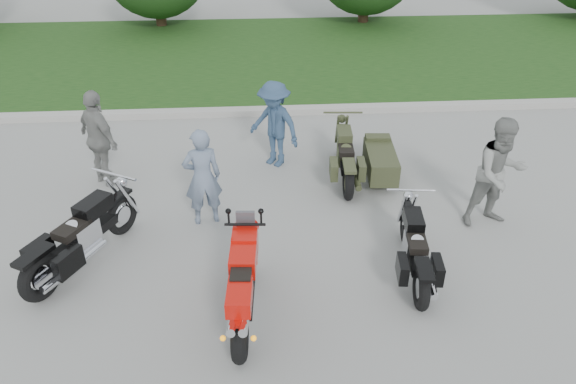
{
  "coord_description": "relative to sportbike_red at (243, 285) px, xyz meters",
  "views": [
    {
      "loc": [
        0.05,
        -6.22,
        5.34
      ],
      "look_at": [
        0.54,
        1.16,
        0.8
      ],
      "focal_mm": 35.0,
      "sensor_mm": 36.0,
      "label": 1
    }
  ],
  "objects": [
    {
      "name": "person_back",
      "position": [
        -2.56,
        3.73,
        0.33
      ],
      "size": [
        1.06,
        1.07,
        1.81
      ],
      "primitive_type": "imported",
      "rotation": [
        0.0,
        0.0,
        2.34
      ],
      "color": "gray",
      "rests_on": "ground"
    },
    {
      "name": "cruiser_sidecar",
      "position": [
        2.27,
        3.53,
        -0.18
      ],
      "size": [
        1.13,
        2.18,
        0.84
      ],
      "rotation": [
        0.0,
        0.0,
        -0.07
      ],
      "color": "black",
      "rests_on": "ground"
    },
    {
      "name": "person_stripe",
      "position": [
        -0.64,
        2.33,
        0.27
      ],
      "size": [
        0.69,
        0.53,
        1.69
      ],
      "primitive_type": "imported",
      "rotation": [
        0.0,
        0.0,
        3.37
      ],
      "color": "slate",
      "rests_on": "ground"
    },
    {
      "name": "ground",
      "position": [
        0.16,
        0.69,
        -0.57
      ],
      "size": [
        80.0,
        80.0,
        0.0
      ],
      "primitive_type": "plane",
      "color": "#9F9F9A",
      "rests_on": "ground"
    },
    {
      "name": "curb",
      "position": [
        0.16,
        6.69,
        -0.5
      ],
      "size": [
        60.0,
        0.3,
        0.15
      ],
      "primitive_type": "cube",
      "color": "#ADAAA3",
      "rests_on": "ground"
    },
    {
      "name": "sportbike_red",
      "position": [
        0.0,
        0.0,
        0.0
      ],
      "size": [
        0.42,
        2.05,
        0.97
      ],
      "rotation": [
        0.0,
        0.0,
        -0.07
      ],
      "color": "black",
      "rests_on": "ground"
    },
    {
      "name": "cruiser_right",
      "position": [
        2.46,
        0.73,
        -0.16
      ],
      "size": [
        0.43,
        2.1,
        0.81
      ],
      "rotation": [
        0.0,
        0.0,
        -0.11
      ],
      "color": "black",
      "rests_on": "ground"
    },
    {
      "name": "grass_strip",
      "position": [
        0.16,
        10.84,
        -0.5
      ],
      "size": [
        60.0,
        8.0,
        0.14
      ],
      "primitive_type": "cube",
      "color": "#32571E",
      "rests_on": "ground"
    },
    {
      "name": "person_denim",
      "position": [
        0.6,
        4.25,
        0.28
      ],
      "size": [
        1.25,
        1.18,
        1.7
      ],
      "primitive_type": "imported",
      "rotation": [
        0.0,
        0.0,
        -0.68
      ],
      "color": "#324B6A",
      "rests_on": "ground"
    },
    {
      "name": "cruiser_left",
      "position": [
        -2.4,
        1.25,
        -0.1
      ],
      "size": [
        1.29,
        2.19,
        0.93
      ],
      "rotation": [
        0.0,
        0.0,
        -0.5
      ],
      "color": "black",
      "rests_on": "ground"
    },
    {
      "name": "person_grey",
      "position": [
        4.08,
        1.98,
        0.36
      ],
      "size": [
        1.02,
        0.86,
        1.87
      ],
      "primitive_type": "imported",
      "rotation": [
        0.0,
        0.0,
        0.18
      ],
      "color": "gray",
      "rests_on": "ground"
    }
  ]
}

